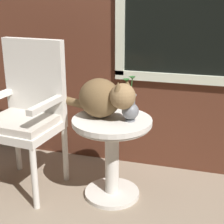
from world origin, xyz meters
The scene contains 6 objects.
ground_plane centered at (0.00, 0.00, 0.00)m, with size 6.00×6.00×0.00m, color gray.
back_wall centered at (0.02, 0.66, 1.30)m, with size 4.00×0.07×2.60m.
wicker_side_table centered at (0.06, 0.09, 0.42)m, with size 0.55×0.55×0.59m.
wicker_chair centered at (-0.59, 0.09, 0.60)m, with size 0.54×0.50×1.10m.
cat centered at (-0.01, 0.11, 0.73)m, with size 0.59×0.36×0.29m.
pewter_vase_with_ivy centered at (0.19, 0.09, 0.68)m, with size 0.11×0.11×0.30m.
Camera 1 is at (0.67, -1.98, 1.38)m, focal length 54.32 mm.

